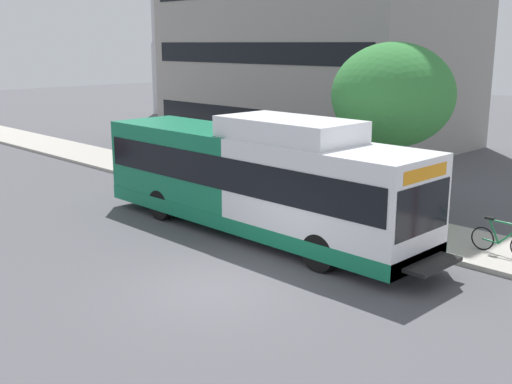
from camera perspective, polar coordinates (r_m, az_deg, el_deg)
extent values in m
plane|color=#4C4C51|center=(21.47, -17.60, -2.60)|extent=(120.00, 120.00, 0.00)
cube|color=#A8A399|center=(23.82, -0.23, -0.23)|extent=(3.00, 56.00, 0.14)
cube|color=white|center=(17.00, 6.57, -0.31)|extent=(2.54, 5.80, 2.73)
cube|color=#14724C|center=(21.03, -5.80, 2.36)|extent=(2.54, 5.80, 2.73)
cube|color=#14724C|center=(19.17, -0.27, -2.17)|extent=(2.57, 11.60, 0.44)
cube|color=black|center=(18.83, -0.27, 2.26)|extent=(2.58, 11.25, 0.96)
cube|color=black|center=(15.39, 14.89, -1.50)|extent=(2.34, 0.10, 1.24)
cube|color=orange|center=(15.19, 15.12, 1.67)|extent=(1.91, 0.08, 0.32)
cube|color=white|center=(17.62, 3.03, 5.76)|extent=(2.16, 4.06, 0.60)
cube|color=black|center=(15.58, 15.84, -6.38)|extent=(1.78, 0.60, 0.10)
cylinder|color=black|center=(16.06, 5.85, -5.51)|extent=(0.30, 1.00, 1.00)
cylinder|color=black|center=(17.79, 10.52, -3.79)|extent=(0.30, 1.00, 1.00)
cylinder|color=black|center=(20.85, -8.65, -1.16)|extent=(0.30, 1.00, 1.00)
cylinder|color=black|center=(22.20, -3.93, -0.14)|extent=(0.30, 1.00, 1.00)
torus|color=black|center=(18.29, 19.95, -4.00)|extent=(0.04, 0.66, 0.66)
cylinder|color=#19723F|center=(17.93, 22.18, -3.64)|extent=(0.05, 0.64, 0.64)
cylinder|color=#19723F|center=(18.10, 20.87, -3.37)|extent=(0.05, 0.34, 0.62)
cylinder|color=#19723F|center=(17.90, 21.82, -2.63)|extent=(0.05, 0.90, 0.05)
cylinder|color=#19723F|center=(18.21, 20.59, -4.19)|extent=(0.05, 0.45, 0.08)
cube|color=black|center=(18.07, 20.53, -2.25)|extent=(0.12, 0.24, 0.06)
cylinder|color=#4C3823|center=(20.96, 12.00, 1.25)|extent=(0.28, 0.28, 2.48)
ellipsoid|color=#337A38|center=(20.58, 12.37, 8.63)|extent=(3.91, 3.91, 3.32)
cube|color=black|center=(37.53, 5.17, 7.30)|extent=(10.22, 15.64, 1.10)
cube|color=black|center=(37.33, 5.29, 12.59)|extent=(10.22, 15.64, 1.10)
cylinder|color=#B7B7BC|center=(52.63, -8.83, 10.18)|extent=(1.10, 1.10, 5.73)
cylinder|color=#B7B7BC|center=(52.63, -9.07, 16.42)|extent=(0.91, 0.91, 5.73)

